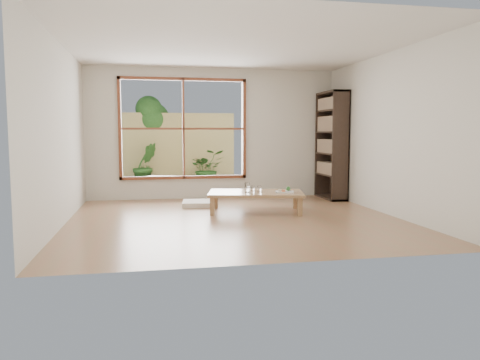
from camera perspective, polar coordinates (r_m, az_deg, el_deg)
The scene contains 15 objects.
ground at distance 7.20m, azimuth -0.57°, elevation -4.78°, with size 5.00×5.00×0.00m, color #936E49.
low_table at distance 7.80m, azimuth 1.94°, elevation -1.74°, with size 1.70×1.18×0.34m.
floor_cushion at distance 8.53m, azimuth -4.99°, elevation -2.85°, with size 0.59×0.59×0.09m, color white.
bookshelf at distance 9.55m, azimuth 11.10°, elevation 4.15°, with size 0.34×0.96×2.13m, color #33231C.
glass_tall at distance 7.71m, azimuth 0.90°, elevation -0.93°, with size 0.09×0.09×0.16m, color silver.
glass_mid at distance 7.79m, azimuth 2.38°, elevation -1.08°, with size 0.07×0.07×0.10m, color silver.
glass_short at distance 7.92m, azimuth 1.56°, elevation -1.02°, with size 0.07×0.07×0.08m, color silver.
glass_small at distance 7.78m, azimuth 0.79°, elevation -1.13°, with size 0.07×0.07×0.09m, color silver.
food_tray at distance 7.74m, azimuth 5.54°, elevation -1.35°, with size 0.34×0.28×0.09m.
deck at distance 10.62m, azimuth -7.26°, elevation -1.41°, with size 2.80×2.00×0.05m, color #3B342B.
garden_bench at distance 10.21m, azimuth -8.19°, elevation 0.11°, with size 1.18×0.71×0.36m.
bamboo_fence at distance 11.54m, azimuth -7.64°, elevation 3.63°, with size 2.80×0.06×1.80m, color tan.
shrub_right at distance 11.25m, azimuth -4.01°, elevation 1.44°, with size 0.81×0.70×0.90m, color #2D5D22.
shrub_left at distance 11.21m, azimuth -11.49°, elevation 1.75°, with size 0.58×0.47×1.06m, color #2D5D22.
garden_tree at distance 11.82m, azimuth -11.08°, elevation 7.15°, with size 1.04×0.85×2.22m.
Camera 1 is at (-1.28, -6.96, 1.31)m, focal length 35.00 mm.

